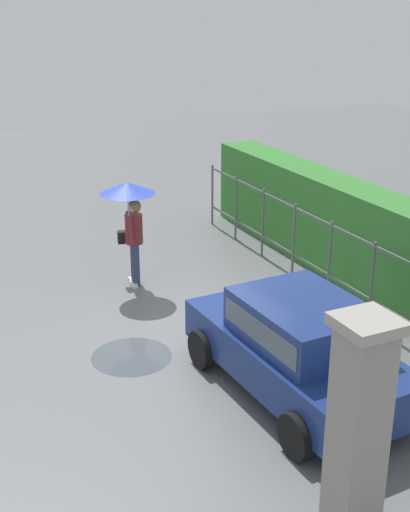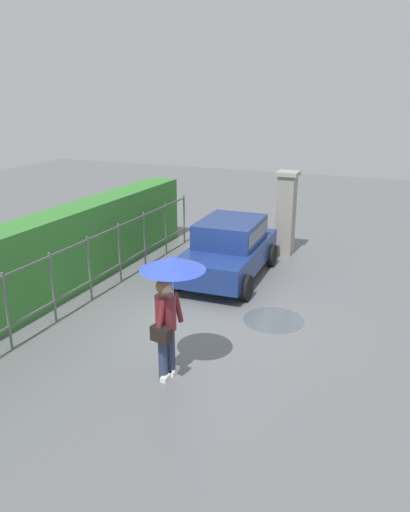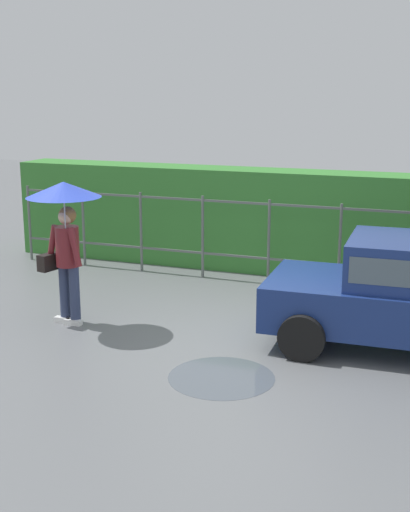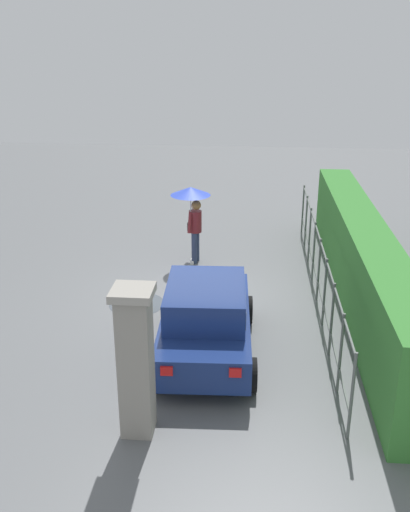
{
  "view_description": "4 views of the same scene",
  "coord_description": "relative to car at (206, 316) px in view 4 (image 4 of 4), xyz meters",
  "views": [
    {
      "loc": [
        9.51,
        -4.36,
        5.34
      ],
      "look_at": [
        -0.2,
        0.27,
        1.28
      ],
      "focal_mm": 48.45,
      "sensor_mm": 36.0,
      "label": 1
    },
    {
      "loc": [
        -8.69,
        -3.55,
        4.47
      ],
      "look_at": [
        0.26,
        0.27,
        1.22
      ],
      "focal_mm": 34.09,
      "sensor_mm": 36.0,
      "label": 2
    },
    {
      "loc": [
        2.8,
        -8.35,
        3.31
      ],
      "look_at": [
        -0.39,
        0.02,
        1.14
      ],
      "focal_mm": 47.66,
      "sensor_mm": 36.0,
      "label": 3
    },
    {
      "loc": [
        11.99,
        1.31,
        5.75
      ],
      "look_at": [
        -0.11,
        0.27,
        1.07
      ],
      "focal_mm": 40.21,
      "sensor_mm": 36.0,
      "label": 4
    }
  ],
  "objects": [
    {
      "name": "ground_plane",
      "position": [
        -2.35,
        -0.5,
        -0.8
      ],
      "size": [
        40.0,
        40.0,
        0.0
      ],
      "primitive_type": "plane",
      "color": "slate"
    },
    {
      "name": "pedestrian",
      "position": [
        -4.74,
        -0.76,
        0.79
      ],
      "size": [
        1.05,
        1.05,
        2.1
      ],
      "rotation": [
        0.0,
        0.0,
        -1.79
      ],
      "color": "#2D3856",
      "rests_on": "ground"
    },
    {
      "name": "hedge_row",
      "position": [
        -2.63,
        3.31,
        0.15
      ],
      "size": [
        10.9,
        0.9,
        1.9
      ],
      "primitive_type": "cube",
      "color": "#387F33",
      "rests_on": "ground"
    },
    {
      "name": "gate_pillar",
      "position": [
        2.4,
        -0.84,
        0.44
      ],
      "size": [
        0.6,
        0.6,
        2.42
      ],
      "color": "gray",
      "rests_on": "ground"
    },
    {
      "name": "fence_section",
      "position": [
        -2.63,
        2.37,
        0.02
      ],
      "size": [
        9.95,
        0.05,
        1.5
      ],
      "color": "#59605B",
      "rests_on": "ground"
    },
    {
      "name": "puddle_near",
      "position": [
        -2.04,
        -1.76,
        -0.8
      ],
      "size": [
        1.28,
        1.28,
        0.0
      ],
      "primitive_type": "cylinder",
      "color": "#4C545B",
      "rests_on": "ground"
    },
    {
      "name": "car",
      "position": [
        0.0,
        0.0,
        0.0
      ],
      "size": [
        3.8,
        1.98,
        1.48
      ],
      "rotation": [
        0.0,
        0.0,
        3.18
      ],
      "color": "navy",
      "rests_on": "ground"
    }
  ]
}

